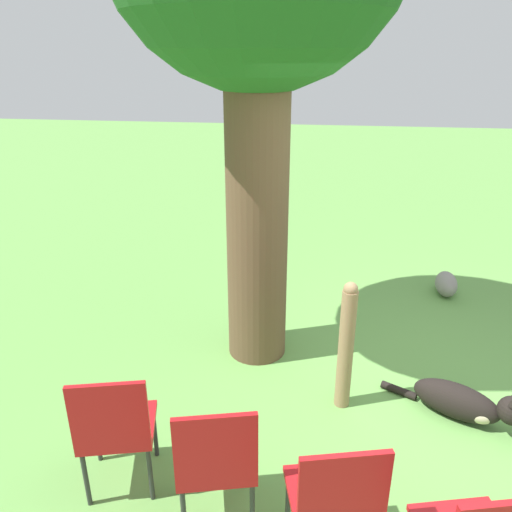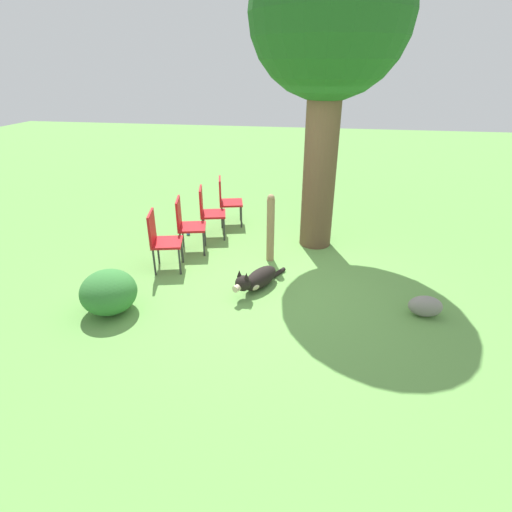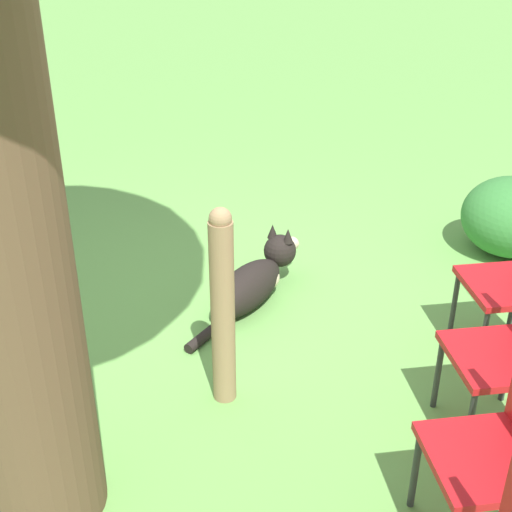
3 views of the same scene
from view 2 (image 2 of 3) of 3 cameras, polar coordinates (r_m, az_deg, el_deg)
ground_plane at (r=5.73m, az=2.27°, el=-3.07°), size 30.00×30.00×0.00m
oak_tree at (r=6.32m, az=10.51°, el=29.87°), size 2.24×2.24×4.50m
dog at (r=5.37m, az=0.14°, el=-3.36°), size 0.61×1.03×0.39m
fence_post at (r=6.02m, az=2.09°, el=4.03°), size 0.12×0.12×1.06m
red_chair_0 at (r=5.91m, az=-13.46°, el=2.59°), size 0.51×0.53×0.89m
red_chair_1 at (r=6.41m, az=-9.91°, el=4.77°), size 0.51×0.53×0.89m
red_chair_2 at (r=6.94m, az=-6.87°, el=6.62°), size 0.51×0.53×0.89m
red_chair_3 at (r=7.50m, az=-4.26°, el=8.19°), size 0.51×0.53×0.89m
tennis_ball at (r=7.23m, az=-9.66°, el=3.23°), size 0.07×0.07×0.07m
garden_rock at (r=5.25m, az=23.03°, el=-6.61°), size 0.40×0.23×0.26m
low_shrub at (r=5.17m, az=-20.30°, el=-4.85°), size 0.67×0.67×0.54m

